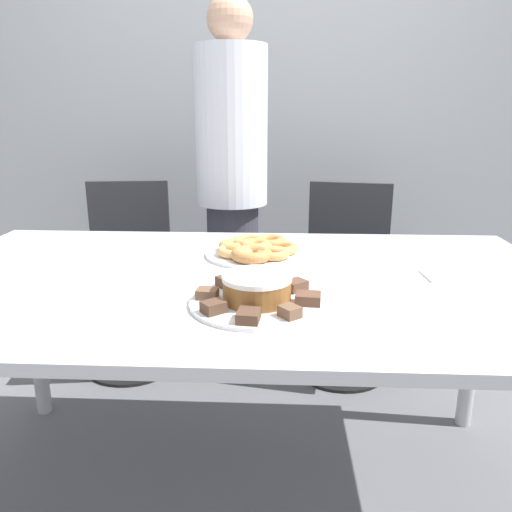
# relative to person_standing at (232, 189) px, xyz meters

# --- Properties ---
(ground_plane) EXTENTS (12.00, 12.00, 0.00)m
(ground_plane) POSITION_rel_person_standing_xyz_m (0.10, -0.85, -0.89)
(ground_plane) COLOR slate
(wall_back) EXTENTS (8.00, 0.05, 2.60)m
(wall_back) POSITION_rel_person_standing_xyz_m (0.10, 0.78, 0.41)
(wall_back) COLOR #B2B7BC
(wall_back) RESTS_ON ground_plane
(table) EXTENTS (1.86, 1.05, 0.77)m
(table) POSITION_rel_person_standing_xyz_m (0.10, -0.85, -0.19)
(table) COLOR silver
(table) RESTS_ON ground_plane
(person_standing) EXTENTS (0.31, 0.31, 1.68)m
(person_standing) POSITION_rel_person_standing_xyz_m (0.00, 0.00, 0.00)
(person_standing) COLOR #383842
(person_standing) RESTS_ON ground_plane
(office_chair_left) EXTENTS (0.49, 0.49, 0.89)m
(office_chair_left) POSITION_rel_person_standing_xyz_m (-0.52, 0.09, -0.47)
(office_chair_left) COLOR black
(office_chair_left) RESTS_ON ground_plane
(office_chair_right) EXTENTS (0.51, 0.51, 0.89)m
(office_chair_right) POSITION_rel_person_standing_xyz_m (0.53, 0.09, -0.47)
(office_chair_right) COLOR black
(office_chair_right) RESTS_ON ground_plane
(plate_cake) EXTENTS (0.33, 0.33, 0.01)m
(plate_cake) POSITION_rel_person_standing_xyz_m (0.16, -1.06, -0.11)
(plate_cake) COLOR white
(plate_cake) RESTS_ON table
(plate_donuts) EXTENTS (0.32, 0.32, 0.01)m
(plate_donuts) POSITION_rel_person_standing_xyz_m (0.13, -0.63, -0.11)
(plate_donuts) COLOR white
(plate_donuts) RESTS_ON table
(frosted_cake) EXTENTS (0.17, 0.17, 0.07)m
(frosted_cake) POSITION_rel_person_standing_xyz_m (0.16, -1.06, -0.08)
(frosted_cake) COLOR brown
(frosted_cake) RESTS_ON plate_cake
(lamington_0) EXTENTS (0.05, 0.05, 0.03)m
(lamington_0) POSITION_rel_person_standing_xyz_m (0.17, -0.94, -0.10)
(lamington_0) COLOR #513828
(lamington_0) RESTS_ON plate_cake
(lamington_1) EXTENTS (0.08, 0.08, 0.03)m
(lamington_1) POSITION_rel_person_standing_xyz_m (0.08, -0.96, -0.10)
(lamington_1) COLOR #513828
(lamington_1) RESTS_ON plate_cake
(lamington_2) EXTENTS (0.05, 0.05, 0.02)m
(lamington_2) POSITION_rel_person_standing_xyz_m (0.04, -1.05, -0.10)
(lamington_2) COLOR brown
(lamington_2) RESTS_ON plate_cake
(lamington_3) EXTENTS (0.06, 0.06, 0.03)m
(lamington_3) POSITION_rel_person_standing_xyz_m (0.06, -1.14, -0.10)
(lamington_3) COLOR #513828
(lamington_3) RESTS_ON plate_cake
(lamington_4) EXTENTS (0.05, 0.06, 0.02)m
(lamington_4) POSITION_rel_person_standing_xyz_m (0.15, -1.18, -0.10)
(lamington_4) COLOR #513828
(lamington_4) RESTS_ON plate_cake
(lamington_5) EXTENTS (0.06, 0.06, 0.03)m
(lamington_5) POSITION_rel_person_standing_xyz_m (0.24, -1.15, -0.10)
(lamington_5) COLOR brown
(lamington_5) RESTS_ON plate_cake
(lamington_6) EXTENTS (0.06, 0.06, 0.03)m
(lamington_6) POSITION_rel_person_standing_xyz_m (0.28, -1.07, -0.10)
(lamington_6) COLOR brown
(lamington_6) RESTS_ON plate_cake
(lamington_7) EXTENTS (0.07, 0.07, 0.03)m
(lamington_7) POSITION_rel_person_standing_xyz_m (0.26, -0.98, -0.10)
(lamington_7) COLOR brown
(lamington_7) RESTS_ON plate_cake
(donut_0) EXTENTS (0.11, 0.11, 0.04)m
(donut_0) POSITION_rel_person_standing_xyz_m (0.13, -0.63, -0.09)
(donut_0) COLOR #D18E4C
(donut_0) RESTS_ON plate_donuts
(donut_1) EXTENTS (0.12, 0.12, 0.03)m
(donut_1) POSITION_rel_person_standing_xyz_m (0.21, -0.63, -0.10)
(donut_1) COLOR tan
(donut_1) RESTS_ON plate_donuts
(donut_2) EXTENTS (0.11, 0.11, 0.03)m
(donut_2) POSITION_rel_person_standing_xyz_m (0.18, -0.56, -0.09)
(donut_2) COLOR #C68447
(donut_2) RESTS_ON plate_donuts
(donut_3) EXTENTS (0.12, 0.12, 0.03)m
(donut_3) POSITION_rel_person_standing_xyz_m (0.11, -0.56, -0.09)
(donut_3) COLOR tan
(donut_3) RESTS_ON plate_donuts
(donut_4) EXTENTS (0.11, 0.11, 0.03)m
(donut_4) POSITION_rel_person_standing_xyz_m (0.07, -0.61, -0.09)
(donut_4) COLOR #D18E4C
(donut_4) RESTS_ON plate_donuts
(donut_5) EXTENTS (0.12, 0.12, 0.03)m
(donut_5) POSITION_rel_person_standing_xyz_m (0.07, -0.67, -0.10)
(donut_5) COLOR #E5AD66
(donut_5) RESTS_ON plate_donuts
(donut_6) EXTENTS (0.13, 0.13, 0.04)m
(donut_6) POSITION_rel_person_standing_xyz_m (0.13, -0.72, -0.09)
(donut_6) COLOR #C68447
(donut_6) RESTS_ON plate_donuts
(donut_7) EXTENTS (0.11, 0.11, 0.03)m
(donut_7) POSITION_rel_person_standing_xyz_m (0.19, -0.69, -0.10)
(donut_7) COLOR tan
(donut_7) RESTS_ON plate_donuts
(napkin) EXTENTS (0.14, 0.11, 0.01)m
(napkin) POSITION_rel_person_standing_xyz_m (0.69, -0.83, -0.12)
(napkin) COLOR white
(napkin) RESTS_ON table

